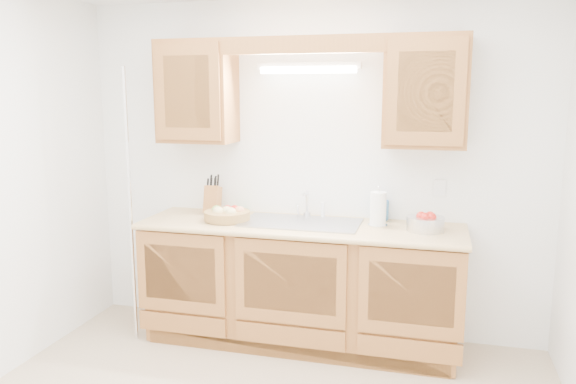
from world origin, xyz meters
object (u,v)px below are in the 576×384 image
(fruit_basket, at_px, (227,214))
(paper_towel, at_px, (378,209))
(apple_bowl, at_px, (426,223))
(knife_block, at_px, (213,199))

(fruit_basket, xyz_separation_m, paper_towel, (1.08, 0.11, 0.07))
(fruit_basket, height_order, apple_bowl, apple_bowl)
(paper_towel, distance_m, apple_bowl, 0.34)
(fruit_basket, distance_m, apple_bowl, 1.41)
(fruit_basket, xyz_separation_m, apple_bowl, (1.41, 0.05, 0.01))
(fruit_basket, bearing_deg, apple_bowl, 2.05)
(knife_block, relative_size, apple_bowl, 1.00)
(fruit_basket, height_order, paper_towel, paper_towel)
(knife_block, xyz_separation_m, apple_bowl, (1.60, -0.15, -0.05))
(fruit_basket, relative_size, apple_bowl, 1.11)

